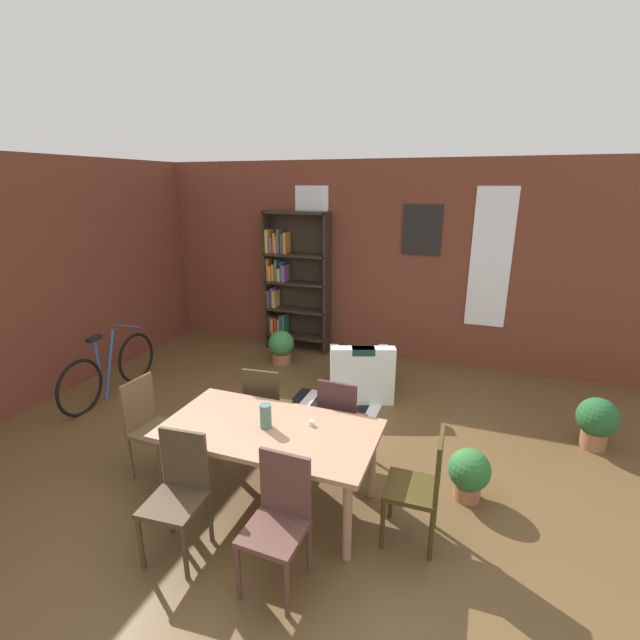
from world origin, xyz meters
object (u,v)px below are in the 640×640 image
(dining_table, at_px, (270,436))
(dining_chair_near_left, at_px, (179,490))
(potted_plant_window, at_px, (281,346))
(bookshelf_tall, at_px, (292,280))
(dining_chair_head_right, at_px, (422,484))
(dining_chair_far_left, at_px, (266,406))
(dining_chair_near_right, at_px, (279,518))
(armchair_white, at_px, (360,374))
(potted_plant_by_shelf, at_px, (597,420))
(vase_on_table, at_px, (266,416))
(potted_plant_corner, at_px, (469,472))
(bicycle_second, at_px, (110,370))
(dining_chair_far_right, at_px, (340,420))
(dining_chair_head_left, at_px, (150,424))

(dining_table, distance_m, dining_chair_near_left, 0.82)
(potted_plant_window, bearing_deg, bookshelf_tall, 98.93)
(dining_chair_head_right, bearing_deg, dining_chair_far_left, 157.37)
(dining_chair_near_right, distance_m, armchair_white, 3.04)
(dining_chair_near_left, height_order, potted_plant_by_shelf, dining_chair_near_left)
(vase_on_table, relative_size, potted_plant_window, 0.40)
(potted_plant_corner, bearing_deg, bookshelf_tall, 135.23)
(dining_table, bearing_deg, bicycle_second, 158.53)
(dining_chair_near_left, height_order, potted_plant_corner, dining_chair_near_left)
(dining_table, bearing_deg, potted_plant_by_shelf, 34.53)
(dining_chair_far_right, bearing_deg, potted_plant_corner, -2.75)
(dining_table, bearing_deg, vase_on_table, 180.00)
(bookshelf_tall, height_order, potted_plant_window, bookshelf_tall)
(dining_chair_near_right, height_order, potted_plant_window, dining_chair_near_right)
(dining_chair_head_left, relative_size, dining_chair_head_right, 1.00)
(dining_chair_near_right, xyz_separation_m, armchair_white, (-0.24, 3.02, -0.23))
(dining_chair_near_right, xyz_separation_m, dining_chair_head_right, (0.87, 0.70, 0.00))
(dining_chair_far_left, xyz_separation_m, bookshelf_tall, (-0.97, 2.90, 0.66))
(bookshelf_tall, bearing_deg, dining_chair_far_right, -58.54)
(dining_chair_near_left, bearing_deg, dining_chair_far_left, 89.46)
(dining_chair_near_left, relative_size, potted_plant_by_shelf, 1.70)
(dining_chair_head_left, height_order, potted_plant_by_shelf, dining_chair_head_left)
(dining_chair_near_left, xyz_separation_m, potted_plant_window, (-0.85, 3.61, -0.23))
(vase_on_table, bearing_deg, bookshelf_tall, 110.41)
(dining_table, distance_m, dining_chair_head_right, 1.28)
(dining_chair_head_left, bearing_deg, dining_chair_far_right, 22.50)
(dining_chair_far_right, relative_size, potted_plant_corner, 2.00)
(dining_chair_near_right, relative_size, potted_plant_by_shelf, 1.70)
(dining_chair_head_right, bearing_deg, potted_plant_window, 131.05)
(dining_chair_near_left, bearing_deg, bookshelf_tall, 102.60)
(dining_chair_near_left, distance_m, potted_plant_corner, 2.44)
(armchair_white, height_order, potted_plant_window, armchair_white)
(dining_chair_far_right, distance_m, armchair_white, 1.66)
(dining_chair_head_left, height_order, dining_chair_far_left, same)
(dining_chair_head_left, xyz_separation_m, bookshelf_tall, (-0.10, 3.59, 0.66))
(vase_on_table, relative_size, dining_chair_head_left, 0.22)
(dining_chair_near_left, xyz_separation_m, bookshelf_tall, (-0.96, 4.30, 0.66))
(potted_plant_corner, bearing_deg, dining_chair_far_left, 178.34)
(dining_chair_near_left, bearing_deg, potted_plant_corner, 33.52)
(bicycle_second, bearing_deg, armchair_white, 21.10)
(vase_on_table, relative_size, dining_chair_near_left, 0.22)
(dining_chair_far_right, bearing_deg, potted_plant_by_shelf, 27.21)
(dining_chair_near_left, relative_size, dining_chair_head_left, 1.00)
(dining_chair_head_right, bearing_deg, dining_chair_head_left, 179.95)
(bicycle_second, bearing_deg, dining_table, -21.47)
(dining_chair_far_right, distance_m, bookshelf_tall, 3.46)
(armchair_white, height_order, potted_plant_corner, armchair_white)
(vase_on_table, height_order, bookshelf_tall, bookshelf_tall)
(dining_chair_far_left, bearing_deg, potted_plant_by_shelf, 21.12)
(dining_table, distance_m, potted_plant_corner, 1.78)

